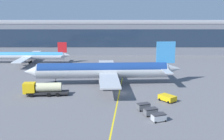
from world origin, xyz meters
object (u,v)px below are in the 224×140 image
(main_airliner, at_px, (104,70))
(baggage_cart_1, at_px, (151,112))
(pushback_tug, at_px, (168,98))
(commuter_jet_far, at_px, (26,56))
(baggage_cart_2, at_px, (144,107))
(fuel_tanker, at_px, (43,89))
(baggage_cart_0, at_px, (159,117))

(main_airliner, bearing_deg, baggage_cart_1, -67.29)
(pushback_tug, bearing_deg, commuter_jet_far, 134.47)
(baggage_cart_1, relative_size, baggage_cart_2, 1.00)
(main_airliner, distance_m, baggage_cart_1, 26.19)
(main_airliner, height_order, fuel_tanker, main_airliner)
(pushback_tug, height_order, commuter_jet_far, commuter_jet_far)
(fuel_tanker, xyz_separation_m, commuter_jet_far, (-16.71, 42.62, 1.19))
(commuter_jet_far, bearing_deg, baggage_cart_2, -52.86)
(main_airliner, bearing_deg, commuter_jet_far, 134.29)
(fuel_tanker, xyz_separation_m, pushback_tug, (29.45, -4.41, -0.90))
(baggage_cart_0, relative_size, commuter_jet_far, 0.09)
(baggage_cart_2, xyz_separation_m, commuter_jet_far, (-40.03, 52.85, 2.15))
(baggage_cart_2, bearing_deg, main_airliner, 113.08)
(baggage_cart_2, bearing_deg, fuel_tanker, 156.30)
(pushback_tug, height_order, baggage_cart_0, baggage_cart_0)
(baggage_cart_0, bearing_deg, commuter_jet_far, 125.66)
(baggage_cart_2, relative_size, commuter_jet_far, 0.09)
(pushback_tug, xyz_separation_m, baggage_cart_0, (-3.93, -11.83, -0.07))
(fuel_tanker, distance_m, pushback_tug, 29.79)
(fuel_tanker, bearing_deg, baggage_cart_1, -28.46)
(fuel_tanker, distance_m, baggage_cart_1, 27.80)
(fuel_tanker, height_order, commuter_jet_far, commuter_jet_far)
(baggage_cart_1, height_order, baggage_cart_2, same)
(commuter_jet_far, bearing_deg, fuel_tanker, -68.59)
(baggage_cart_1, xyz_separation_m, baggage_cart_2, (-1.10, 3.00, 0.00))
(main_airliner, relative_size, fuel_tanker, 3.99)
(baggage_cart_0, height_order, commuter_jet_far, commuter_jet_far)
(baggage_cart_0, xyz_separation_m, baggage_cart_1, (-1.10, 3.00, 0.00))
(main_airliner, relative_size, commuter_jet_far, 1.25)
(baggage_cart_1, bearing_deg, commuter_jet_far, 126.37)
(fuel_tanker, bearing_deg, main_airliner, 36.73)
(fuel_tanker, distance_m, commuter_jet_far, 45.79)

